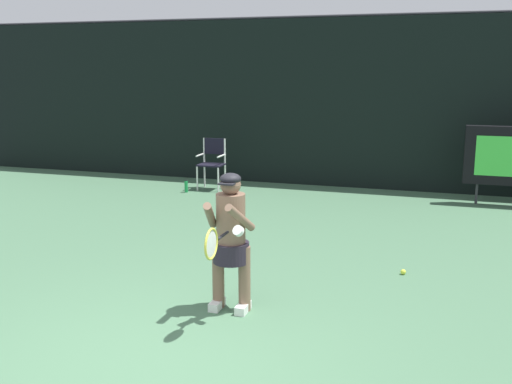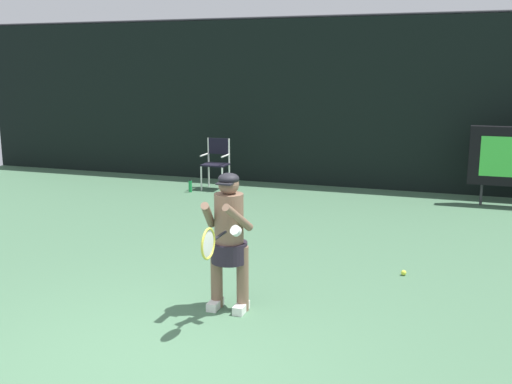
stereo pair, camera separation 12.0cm
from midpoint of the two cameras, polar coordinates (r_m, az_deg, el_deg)
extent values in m
cube|color=#446A4C|center=(5.61, -9.81, -15.80)|extent=(18.00, 22.00, 0.02)
cube|color=black|center=(13.09, 8.07, 8.33)|extent=(18.00, 0.12, 3.60)
cylinder|color=#38383D|center=(13.11, 8.31, 16.34)|extent=(18.00, 0.05, 0.05)
cylinder|color=#2D2D33|center=(12.18, 20.96, -0.20)|extent=(0.05, 0.05, 0.40)
cylinder|color=white|center=(12.72, -4.97, 1.31)|extent=(0.04, 0.04, 0.52)
cylinder|color=white|center=(12.54, -2.97, 1.18)|extent=(0.04, 0.04, 0.52)
cylinder|color=white|center=(13.08, -4.26, 1.61)|extent=(0.04, 0.04, 0.52)
cylinder|color=white|center=(12.91, -2.31, 1.50)|extent=(0.04, 0.04, 0.52)
cube|color=black|center=(12.76, -3.65, 2.62)|extent=(0.52, 0.44, 0.03)
cylinder|color=white|center=(13.00, -4.30, 3.96)|extent=(0.04, 0.04, 0.56)
cylinder|color=white|center=(12.82, -2.33, 3.87)|extent=(0.04, 0.04, 0.56)
cube|color=black|center=(12.89, -3.32, 4.40)|extent=(0.48, 0.02, 0.34)
cylinder|color=white|center=(12.82, -4.65, 3.57)|extent=(0.04, 0.44, 0.04)
cylinder|color=white|center=(12.64, -2.65, 3.48)|extent=(0.04, 0.44, 0.04)
cylinder|color=#1C8E42|center=(12.59, -6.02, 0.53)|extent=(0.07, 0.07, 0.24)
cylinder|color=black|center=(12.57, -6.04, 1.12)|extent=(0.03, 0.03, 0.03)
cube|color=white|center=(6.62, -3.38, -10.65)|extent=(0.11, 0.26, 0.09)
cube|color=white|center=(6.52, -0.89, -11.00)|extent=(0.11, 0.26, 0.09)
cylinder|color=brown|center=(6.55, -3.25, -7.96)|extent=(0.13, 0.13, 0.72)
cylinder|color=brown|center=(6.45, -0.75, -8.26)|extent=(0.13, 0.13, 0.72)
cylinder|color=#241D29|center=(6.41, -2.03, -5.75)|extent=(0.39, 0.39, 0.22)
cylinder|color=brown|center=(6.31, -2.05, -2.65)|extent=(0.31, 0.31, 0.56)
sphere|color=brown|center=(6.22, -2.08, 0.73)|extent=(0.22, 0.22, 0.22)
ellipsoid|color=black|center=(6.21, -2.08, 1.27)|extent=(0.22, 0.22, 0.12)
cube|color=black|center=(6.13, -2.41, 0.81)|extent=(0.17, 0.12, 0.02)
cylinder|color=brown|center=(6.20, -4.03, -2.22)|extent=(0.20, 0.48, 0.37)
cylinder|color=brown|center=(6.08, -1.16, -2.47)|extent=(0.20, 0.48, 0.37)
cylinder|color=white|center=(5.99, -1.36, -3.72)|extent=(0.13, 0.13, 0.12)
cylinder|color=black|center=(6.00, -2.86, -4.16)|extent=(0.03, 0.28, 0.03)
torus|color=gold|center=(5.73, -3.99, -4.95)|extent=(0.02, 0.31, 0.31)
ellipsoid|color=silver|center=(5.73, -3.99, -4.95)|extent=(0.01, 0.26, 0.26)
sphere|color=#CCDB3D|center=(7.83, 14.35, -7.48)|extent=(0.07, 0.07, 0.07)
camera|label=1|loc=(0.06, -89.18, 0.17)|focal=41.90mm
camera|label=2|loc=(0.06, 90.82, -0.17)|focal=41.90mm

